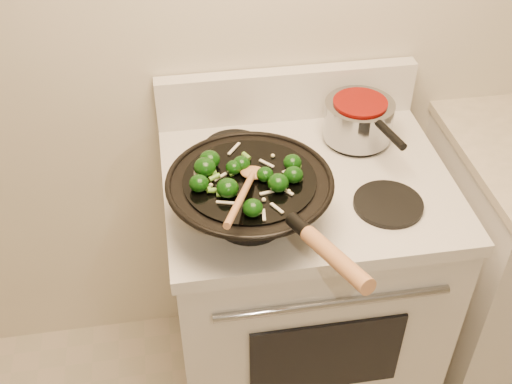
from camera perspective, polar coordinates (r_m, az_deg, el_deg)
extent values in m
cube|color=white|center=(2.09, 3.87, -8.98)|extent=(0.76, 0.64, 0.88)
cube|color=white|center=(1.76, 4.53, 0.84)|extent=(0.78, 0.66, 0.04)
cube|color=white|center=(1.94, 2.74, 8.68)|extent=(0.78, 0.05, 0.16)
cylinder|color=gray|center=(1.62, 6.87, -9.81)|extent=(0.60, 0.02, 0.02)
cube|color=black|center=(1.81, 6.25, -14.39)|extent=(0.42, 0.01, 0.28)
cylinder|color=black|center=(1.61, -0.53, -2.41)|extent=(0.18, 0.18, 0.01)
cylinder|color=black|center=(1.68, 11.67, -1.05)|extent=(0.18, 0.18, 0.01)
cylinder|color=black|center=(1.84, -1.94, 3.86)|extent=(0.18, 0.18, 0.01)
cylinder|color=black|center=(1.90, 8.89, 4.83)|extent=(0.18, 0.18, 0.01)
torus|color=black|center=(1.53, -0.56, 0.97)|extent=(0.40, 0.40, 0.01)
cylinder|color=black|center=(1.53, -0.56, 1.06)|extent=(0.32, 0.32, 0.01)
cylinder|color=black|center=(1.35, 3.87, -3.00)|extent=(0.05, 0.07, 0.04)
cylinder|color=#AD6F44|center=(1.25, 7.14, -5.89)|extent=(0.10, 0.21, 0.07)
ellipsoid|color=black|center=(1.42, -0.29, -1.42)|extent=(0.05, 0.05, 0.04)
cylinder|color=#4E792B|center=(1.43, 0.26, -1.74)|extent=(0.02, 0.02, 0.02)
ellipsoid|color=black|center=(1.53, -4.57, 2.22)|extent=(0.05, 0.05, 0.05)
ellipsoid|color=black|center=(1.51, 3.15, 1.47)|extent=(0.04, 0.04, 0.03)
ellipsoid|color=black|center=(1.51, 3.37, 1.55)|extent=(0.05, 0.05, 0.04)
cylinder|color=#4E792B|center=(1.52, 3.86, 1.24)|extent=(0.02, 0.02, 0.02)
ellipsoid|color=black|center=(1.53, -1.99, 2.20)|extent=(0.04, 0.04, 0.03)
ellipsoid|color=black|center=(1.51, 0.81, 1.57)|extent=(0.04, 0.04, 0.03)
ellipsoid|color=black|center=(1.47, -2.55, 0.35)|extent=(0.05, 0.05, 0.04)
cylinder|color=#4E792B|center=(1.48, -1.93, -0.03)|extent=(0.01, 0.02, 0.02)
ellipsoid|color=black|center=(1.49, -5.10, 0.78)|extent=(0.05, 0.05, 0.04)
ellipsoid|color=black|center=(1.48, 1.99, 0.82)|extent=(0.05, 0.05, 0.04)
ellipsoid|color=black|center=(1.55, 3.26, 2.65)|extent=(0.04, 0.04, 0.04)
cylinder|color=#4E792B|center=(1.56, 3.73, 2.34)|extent=(0.02, 0.01, 0.02)
ellipsoid|color=black|center=(1.54, -1.32, 2.53)|extent=(0.04, 0.04, 0.04)
ellipsoid|color=black|center=(1.55, -4.14, 2.90)|extent=(0.05, 0.05, 0.04)
cube|color=#EEE8CF|center=(1.53, -3.21, 1.35)|extent=(0.04, 0.03, 0.00)
cube|color=#EEE8CF|center=(1.44, 1.87, -1.44)|extent=(0.03, 0.04, 0.00)
cube|color=#EEE8CF|center=(1.49, 2.59, 0.17)|extent=(0.04, 0.04, 0.00)
cube|color=#EEE8CF|center=(1.45, -2.46, -0.97)|extent=(0.06, 0.02, 0.00)
cube|color=#EEE8CF|center=(1.55, 3.15, 2.12)|extent=(0.05, 0.03, 0.00)
cube|color=#EEE8CF|center=(1.48, 1.23, 0.01)|extent=(0.05, 0.02, 0.00)
cube|color=#EEE8CF|center=(1.56, -4.55, 2.35)|extent=(0.01, 0.05, 0.00)
cube|color=#EEE8CF|center=(1.54, -5.39, 1.54)|extent=(0.01, 0.04, 0.00)
cube|color=#EEE8CF|center=(1.57, 0.95, 2.55)|extent=(0.03, 0.04, 0.00)
cube|color=#EEE8CF|center=(1.42, 0.70, -2.05)|extent=(0.01, 0.04, 0.00)
cube|color=#EEE8CF|center=(1.62, -1.96, 3.88)|extent=(0.04, 0.05, 0.00)
cylinder|color=#5F9A31|center=(1.47, -3.07, -0.21)|extent=(0.03, 0.02, 0.02)
cylinder|color=#5F9A31|center=(1.52, -3.73, 1.31)|extent=(0.02, 0.02, 0.01)
cylinder|color=#5F9A31|center=(1.53, -3.75, 1.78)|extent=(0.02, 0.02, 0.01)
cylinder|color=#5F9A31|center=(1.58, -0.87, 3.20)|extent=(0.03, 0.03, 0.02)
cylinder|color=#5F9A31|center=(1.56, -4.24, 2.46)|extent=(0.03, 0.03, 0.02)
cylinder|color=#5F9A31|center=(1.53, -2.27, 1.80)|extent=(0.02, 0.03, 0.02)
cylinder|color=#5F9A31|center=(1.49, -4.57, 0.37)|extent=(0.03, 0.03, 0.01)
cylinder|color=#5F9A31|center=(1.48, -3.82, 0.15)|extent=(0.03, 0.02, 0.01)
sphere|color=beige|center=(1.59, 1.50, 3.24)|extent=(0.01, 0.01, 0.01)
sphere|color=beige|center=(1.48, 2.92, 0.07)|extent=(0.01, 0.01, 0.01)
sphere|color=beige|center=(1.50, -4.03, 0.61)|extent=(0.01, 0.01, 0.01)
sphere|color=beige|center=(1.46, 0.70, -0.70)|extent=(0.01, 0.01, 0.01)
ellipsoid|color=#AD6F44|center=(1.53, -0.22, 1.73)|extent=(0.08, 0.07, 0.02)
cylinder|color=#AD6F44|center=(1.40, -1.34, -0.52)|extent=(0.11, 0.25, 0.08)
cylinder|color=gray|center=(1.87, 9.08, 6.38)|extent=(0.20, 0.20, 0.11)
cylinder|color=#6E0905|center=(1.84, 9.27, 7.88)|extent=(0.15, 0.15, 0.01)
cylinder|color=black|center=(1.73, 11.90, 4.99)|extent=(0.05, 0.12, 0.02)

